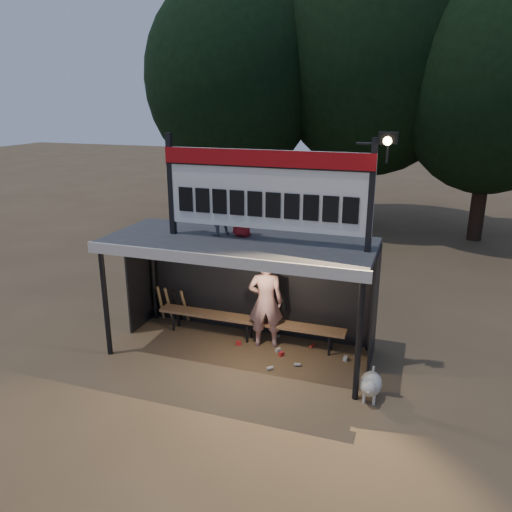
% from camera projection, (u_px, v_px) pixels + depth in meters
% --- Properties ---
extents(ground, '(80.00, 80.00, 0.00)m').
position_uv_depth(ground, '(240.00, 352.00, 9.92)').
color(ground, brown).
rests_on(ground, ground).
extents(player, '(0.79, 0.63, 1.92)m').
position_uv_depth(player, '(266.00, 302.00, 9.90)').
color(player, white).
rests_on(player, ground).
extents(child_a, '(0.57, 0.57, 0.93)m').
position_uv_depth(child_a, '(217.00, 211.00, 9.42)').
color(child_a, gray).
rests_on(child_a, dugout_shelter).
extents(child_b, '(0.53, 0.42, 0.97)m').
position_uv_depth(child_b, '(242.00, 211.00, 9.33)').
color(child_b, maroon).
rests_on(child_b, dugout_shelter).
extents(dugout_shelter, '(5.10, 2.08, 2.32)m').
position_uv_depth(dugout_shelter, '(244.00, 260.00, 9.59)').
color(dugout_shelter, '#39393B').
rests_on(dugout_shelter, ground).
extents(scoreboard_assembly, '(4.10, 0.27, 1.99)m').
position_uv_depth(scoreboard_assembly, '(268.00, 187.00, 8.75)').
color(scoreboard_assembly, black).
rests_on(scoreboard_assembly, dugout_shelter).
extents(bench, '(4.00, 0.35, 0.48)m').
position_uv_depth(bench, '(249.00, 321.00, 10.29)').
color(bench, '#946B46').
rests_on(bench, ground).
extents(tree_left, '(6.46, 6.46, 9.27)m').
position_uv_depth(tree_left, '(232.00, 79.00, 18.53)').
color(tree_left, '#2E2114').
rests_on(tree_left, ground).
extents(tree_mid, '(7.22, 7.22, 10.36)m').
position_uv_depth(tree_mid, '(375.00, 60.00, 18.15)').
color(tree_mid, black).
rests_on(tree_mid, ground).
extents(tree_right, '(6.08, 6.08, 8.72)m').
position_uv_depth(tree_right, '(494.00, 87.00, 16.31)').
color(tree_right, black).
rests_on(tree_right, ground).
extents(dog, '(0.36, 0.81, 0.49)m').
position_uv_depth(dog, '(371.00, 384.00, 8.27)').
color(dog, beige).
rests_on(dog, ground).
extents(bats, '(0.67, 0.35, 0.84)m').
position_uv_depth(bats, '(173.00, 304.00, 11.12)').
color(bats, '#9C7C49').
rests_on(bats, ground).
extents(litter, '(2.27, 1.42, 0.08)m').
position_uv_depth(litter, '(287.00, 352.00, 9.83)').
color(litter, red).
rests_on(litter, ground).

